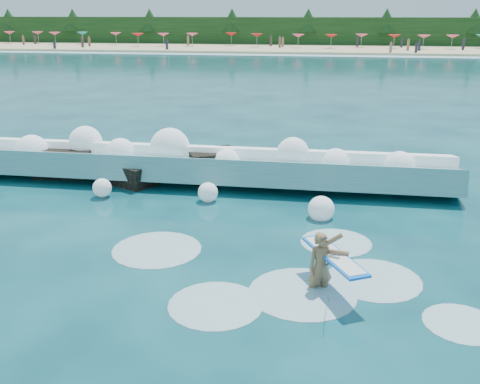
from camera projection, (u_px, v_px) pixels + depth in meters
The scene contains 11 objects.
ground at pixel (170, 258), 13.62m from camera, with size 200.00×200.00×0.00m, color #072E3B.
beach at pixel (306, 49), 86.49m from camera, with size 140.00×20.00×0.40m, color tan.
wet_band at pixel (302, 55), 76.25m from camera, with size 140.00×5.00×0.08m, color silver.
treeline at pixel (309, 32), 95.10m from camera, with size 140.00×4.00×5.00m, color black.
breaking_wave at pixel (204, 167), 19.72m from camera, with size 17.88×2.79×1.54m.
rock_cluster at pixel (131, 167), 20.18m from camera, with size 7.95×3.15×1.24m.
surfer_with_board at pixel (324, 265), 11.92m from camera, with size 1.52×2.82×1.65m.
wave_spray at pixel (189, 156), 19.65m from camera, with size 14.85×4.72×1.99m.
surf_foam at pixel (280, 276), 12.73m from camera, with size 9.16×5.75×0.12m.
beach_umbrellas at pixel (308, 35), 87.47m from camera, with size 111.38×6.50×0.50m.
beachgoers at pixel (405, 45), 82.05m from camera, with size 100.55×13.67×1.91m.
Camera 1 is at (3.75, -11.91, 5.97)m, focal length 40.00 mm.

